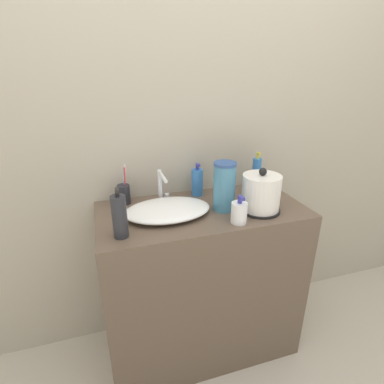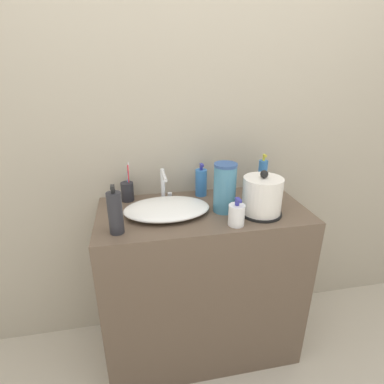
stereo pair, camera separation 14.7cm
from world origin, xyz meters
name	(u,v)px [view 1 (the left image)]	position (x,y,z in m)	size (l,w,h in m)	color
ground_plane	(215,378)	(0.00, 0.00, 0.00)	(12.00, 12.00, 0.00)	#BCB29E
wall_back	(186,123)	(0.00, 0.53, 1.30)	(6.00, 0.04, 2.60)	#ADA38E
vanity_counter	(201,281)	(0.00, 0.26, 0.45)	(1.05, 0.51, 0.91)	brown
sink_basin	(168,210)	(-0.18, 0.24, 0.94)	(0.42, 0.28, 0.05)	white
faucet	(162,185)	(-0.18, 0.39, 1.01)	(0.06, 0.17, 0.18)	silver
electric_kettle	(261,194)	(0.27, 0.15, 1.00)	(0.20, 0.20, 0.22)	black
toothbrush_cup	(124,194)	(-0.37, 0.44, 0.96)	(0.07, 0.07, 0.22)	#232328
lotion_bottle	(120,216)	(-0.42, 0.10, 1.01)	(0.06, 0.06, 0.22)	#28282D
shampoo_bottle	(256,175)	(0.37, 0.39, 1.01)	(0.05, 0.05, 0.23)	#3370B7
mouthwash_bottle	(197,182)	(0.03, 0.44, 0.99)	(0.06, 0.06, 0.19)	#3370B7
hand_cream_bottle	(239,212)	(0.11, 0.07, 0.96)	(0.07, 0.07, 0.13)	white
water_pitcher	(224,186)	(0.10, 0.22, 1.03)	(0.11, 0.11, 0.25)	teal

